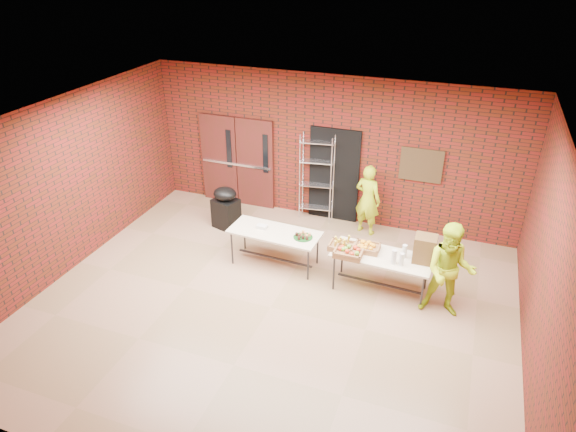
# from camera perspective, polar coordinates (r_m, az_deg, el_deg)

# --- Properties ---
(room) EXTENTS (8.08, 7.08, 3.28)m
(room) POSITION_cam_1_polar(r_m,az_deg,el_deg) (8.02, -2.14, -1.11)
(room) COLOR #8D6F4C
(room) RESTS_ON ground
(double_doors) EXTENTS (1.78, 0.12, 2.10)m
(double_doors) POSITION_cam_1_polar(r_m,az_deg,el_deg) (11.90, -5.65, 6.07)
(double_doors) COLOR #491415
(double_doors) RESTS_ON room
(dark_doorway) EXTENTS (1.10, 0.06, 2.10)m
(dark_doorway) POSITION_cam_1_polar(r_m,az_deg,el_deg) (11.18, 5.13, 4.55)
(dark_doorway) COLOR black
(dark_doorway) RESTS_ON room
(bronze_plaque) EXTENTS (0.85, 0.04, 0.70)m
(bronze_plaque) POSITION_cam_1_polar(r_m,az_deg,el_deg) (10.69, 14.58, 5.50)
(bronze_plaque) COLOR #3B2D17
(bronze_plaque) RESTS_ON room
(wire_rack) EXTENTS (0.75, 0.35, 1.97)m
(wire_rack) POSITION_cam_1_polar(r_m,az_deg,el_deg) (11.17, 3.19, 4.24)
(wire_rack) COLOR silver
(wire_rack) RESTS_ON room
(table_left) EXTENTS (1.76, 0.81, 0.71)m
(table_left) POSITION_cam_1_polar(r_m,az_deg,el_deg) (9.67, -1.50, -2.05)
(table_left) COLOR beige
(table_left) RESTS_ON room
(table_right) EXTENTS (1.77, 0.81, 0.71)m
(table_right) POSITION_cam_1_polar(r_m,az_deg,el_deg) (9.10, 10.38, -4.66)
(table_right) COLOR beige
(table_right) RESTS_ON room
(basket_bananas) EXTENTS (0.44, 0.34, 0.14)m
(basket_bananas) POSITION_cam_1_polar(r_m,az_deg,el_deg) (9.12, 5.99, -3.33)
(basket_bananas) COLOR olive
(basket_bananas) RESTS_ON table_right
(basket_oranges) EXTENTS (0.44, 0.34, 0.14)m
(basket_oranges) POSITION_cam_1_polar(r_m,az_deg,el_deg) (9.14, 8.76, -3.47)
(basket_oranges) COLOR olive
(basket_oranges) RESTS_ON table_right
(basket_apples) EXTENTS (0.48, 0.38, 0.15)m
(basket_apples) POSITION_cam_1_polar(r_m,az_deg,el_deg) (8.95, 6.75, -4.02)
(basket_apples) COLOR olive
(basket_apples) RESTS_ON table_right
(muffin_tray) EXTENTS (0.36, 0.36, 0.09)m
(muffin_tray) POSITION_cam_1_polar(r_m,az_deg,el_deg) (9.43, 1.68, -2.19)
(muffin_tray) COLOR #124516
(muffin_tray) RESTS_ON table_left
(napkin_box) EXTENTS (0.20, 0.13, 0.07)m
(napkin_box) POSITION_cam_1_polar(r_m,az_deg,el_deg) (9.74, -2.92, -1.20)
(napkin_box) COLOR silver
(napkin_box) RESTS_ON table_left
(coffee_dispenser) EXTENTS (0.36, 0.32, 0.48)m
(coffee_dispenser) POSITION_cam_1_polar(r_m,az_deg,el_deg) (8.96, 14.97, -3.56)
(coffee_dispenser) COLOR #543B1D
(coffee_dispenser) RESTS_ON table_right
(cup_stack_front) EXTENTS (0.09, 0.09, 0.26)m
(cup_stack_front) POSITION_cam_1_polar(r_m,az_deg,el_deg) (8.83, 11.70, -4.46)
(cup_stack_front) COLOR silver
(cup_stack_front) RESTS_ON table_right
(cup_stack_mid) EXTENTS (0.08, 0.08, 0.23)m
(cup_stack_mid) POSITION_cam_1_polar(r_m,az_deg,el_deg) (8.81, 12.50, -4.73)
(cup_stack_mid) COLOR silver
(cup_stack_mid) RESTS_ON table_right
(cup_stack_back) EXTENTS (0.08, 0.08, 0.25)m
(cup_stack_back) POSITION_cam_1_polar(r_m,az_deg,el_deg) (9.03, 12.80, -3.85)
(cup_stack_back) COLOR silver
(cup_stack_back) RESTS_ON table_right
(covered_grill) EXTENTS (0.61, 0.56, 0.94)m
(covered_grill) POSITION_cam_1_polar(r_m,az_deg,el_deg) (11.10, -6.93, 0.95)
(covered_grill) COLOR black
(covered_grill) RESTS_ON room
(volunteer_woman) EXTENTS (0.64, 0.51, 1.54)m
(volunteer_woman) POSITION_cam_1_polar(r_m,az_deg,el_deg) (10.81, 8.84, 1.80)
(volunteer_woman) COLOR #B0D117
(volunteer_woman) RESTS_ON room
(volunteer_man) EXTENTS (0.84, 0.67, 1.68)m
(volunteer_man) POSITION_cam_1_polar(r_m,az_deg,el_deg) (8.71, 17.51, -5.84)
(volunteer_man) COLOR #B0D117
(volunteer_man) RESTS_ON room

